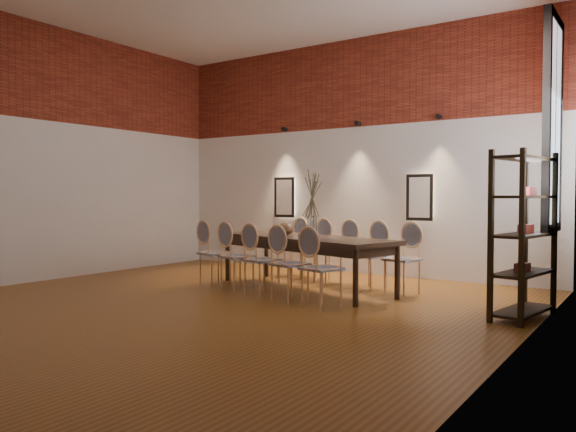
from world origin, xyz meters
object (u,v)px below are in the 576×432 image
Objects in this scene: book at (309,235)px; chair_far_d at (370,256)px; chair_near_a at (215,253)px; chair_far_b at (315,250)px; chair_near_c at (262,260)px; chair_near_d at (290,264)px; chair_near_b at (237,256)px; bowl at (285,229)px; chair_far_c at (341,253)px; chair_far_e at (402,259)px; vase at (312,226)px; chair_far_a at (291,247)px; dining_table at (304,263)px; shelving_rack at (524,235)px; chair_near_e at (321,268)px.

chair_far_d is at bearing 37.15° from book.
chair_far_b is at bearing 68.78° from chair_near_a.
chair_far_b is at bearing 111.22° from chair_near_c.
chair_near_d is at bearing -0.00° from chair_near_a.
chair_near_a is at bearing 180.00° from chair_near_b.
chair_near_b is at bearing -123.72° from bowl.
chair_near_c is 1.00× the size of chair_far_d.
chair_far_c is at bearing 90.00° from chair_near_c.
chair_near_b is at bearing 180.00° from chair_near_c.
chair_far_b is 1.00× the size of chair_far_e.
vase reaches higher than chair_far_d.
chair_near_c is (1.11, -0.32, 0.00)m from chair_near_a.
book is (0.97, -1.01, 0.30)m from chair_far_a.
chair_far_e is 1.75m from bowl.
chair_near_b is (-0.76, -0.55, 0.09)m from dining_table.
shelving_rack reaches higher than chair_far_e.
chair_near_d is 0.99m from book.
chair_far_e is at bearing 180.00° from chair_far_d.
chair_near_a is 1.60m from chair_far_b.
chair_far_a is 1.00× the size of chair_far_b.
vase is at bearing 76.98° from chair_near_c.
chair_near_d is 0.95m from vase.
chair_near_e is (2.22, -0.64, 0.00)m from chair_near_a.
chair_near_d is (0.56, -0.16, 0.00)m from chair_near_c.
chair_near_b is 1.00× the size of chair_near_e.
chair_near_b and chair_far_e have the same top height.
vase reaches higher than chair_far_e.
bowl is at bearing 155.36° from chair_near_e.
chair_far_e reaches higher than book.
vase is (-1.15, -0.44, 0.43)m from chair_far_e.
chair_near_a and chair_far_a have the same top height.
chair_near_c and chair_near_d have the same top height.
chair_far_b reaches higher than bowl.
chair_near_c is 0.86m from bowl.
chair_near_b is at bearing -127.83° from dining_table.
bowl is at bearing 176.97° from book.
chair_far_d reaches higher than dining_table.
vase is (1.07, -1.08, 0.43)m from chair_far_a.
bowl is (-0.01, -0.82, 0.37)m from chair_far_b.
chair_far_e is 3.13× the size of vase.
chair_near_b and chair_near_e have the same top height.
chair_far_a is at bearing 0.00° from chair_far_c.
chair_near_b is 3.13× the size of vase.
chair_near_a is at bearing -163.02° from book.
chair_far_a is 1.00× the size of chair_far_e.
dining_table is at bearing -175.86° from shelving_rack.
chair_near_c reaches higher than book.
chair_far_d is at bearing 90.00° from chair_near_d.
chair_far_c is 0.52× the size of shelving_rack.
chair_near_d is (0.35, -0.88, 0.09)m from dining_table.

